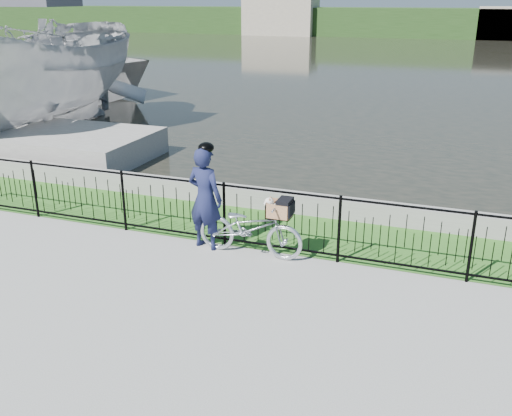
% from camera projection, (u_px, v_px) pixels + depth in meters
% --- Properties ---
extents(ground, '(120.00, 120.00, 0.00)m').
position_uv_depth(ground, '(245.00, 297.00, 8.25)').
color(ground, gray).
rests_on(ground, ground).
extents(grass_strip, '(60.00, 2.00, 0.01)m').
position_uv_depth(grass_strip, '(296.00, 232.00, 10.54)').
color(grass_strip, '#2F631F').
rests_on(grass_strip, ground).
extents(water, '(120.00, 120.00, 0.00)m').
position_uv_depth(water, '(426.00, 63.00, 37.32)').
color(water, black).
rests_on(water, ground).
extents(quay_wall, '(60.00, 0.30, 0.40)m').
position_uv_depth(quay_wall, '(310.00, 204.00, 11.35)').
color(quay_wall, gray).
rests_on(quay_wall, ground).
extents(fence, '(14.00, 0.06, 1.15)m').
position_uv_depth(fence, '(280.00, 222.00, 9.46)').
color(fence, black).
rests_on(fence, ground).
extents(far_treeline, '(120.00, 6.00, 3.00)m').
position_uv_depth(far_treeline, '(447.00, 23.00, 60.59)').
color(far_treeline, '#223E18').
rests_on(far_treeline, ground).
extents(far_building_left, '(8.00, 4.00, 4.00)m').
position_uv_depth(far_building_left, '(281.00, 17.00, 64.43)').
color(far_building_left, gray).
rests_on(far_building_left, ground).
extents(far_building_right, '(6.00, 3.00, 3.20)m').
position_uv_depth(far_building_right, '(509.00, 23.00, 57.31)').
color(far_building_right, gray).
rests_on(far_building_right, ground).
extents(bicycle_rig, '(1.82, 0.64, 1.08)m').
position_uv_depth(bicycle_rig, '(251.00, 227.00, 9.45)').
color(bicycle_rig, silver).
rests_on(bicycle_rig, ground).
extents(cyclist, '(0.72, 0.54, 1.85)m').
position_uv_depth(cyclist, '(205.00, 197.00, 9.60)').
color(cyclist, '#15193A').
rests_on(cyclist, ground).
extents(boat_near, '(4.68, 9.76, 5.43)m').
position_uv_depth(boat_near, '(42.00, 73.00, 17.01)').
color(boat_near, '#AAAAAA').
rests_on(boat_near, water).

